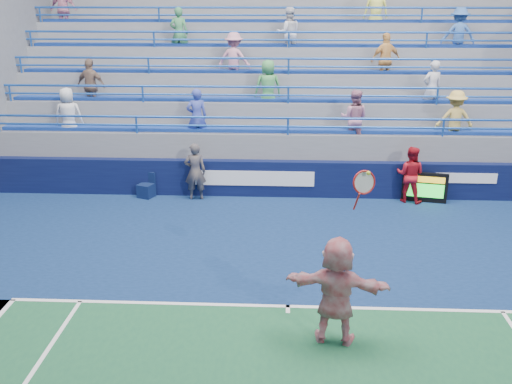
# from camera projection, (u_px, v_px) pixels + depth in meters

# --- Properties ---
(ground) EXTENTS (120.00, 120.00, 0.00)m
(ground) POSITION_uv_depth(u_px,v_px,m) (288.00, 307.00, 11.07)
(ground) COLOR #333538
(sponsor_wall) EXTENTS (18.00, 0.32, 1.10)m
(sponsor_wall) POSITION_uv_depth(u_px,v_px,m) (287.00, 179.00, 17.03)
(sponsor_wall) COLOR #090E34
(sponsor_wall) RESTS_ON ground
(bleacher_stand) EXTENTS (18.00, 5.60, 6.13)m
(bleacher_stand) POSITION_uv_depth(u_px,v_px,m) (287.00, 120.00, 20.27)
(bleacher_stand) COLOR slate
(bleacher_stand) RESTS_ON ground
(serve_speed_board) EXTENTS (1.29, 0.39, 0.89)m
(serve_speed_board) POSITION_uv_depth(u_px,v_px,m) (425.00, 187.00, 16.59)
(serve_speed_board) COLOR black
(serve_speed_board) RESTS_ON ground
(judge_chair) EXTENTS (0.55, 0.56, 0.75)m
(judge_chair) POSITION_uv_depth(u_px,v_px,m) (146.00, 190.00, 17.05)
(judge_chair) COLOR #0D1A3F
(judge_chair) RESTS_ON ground
(tennis_player) EXTENTS (1.88, 0.87, 3.13)m
(tennis_player) POSITION_uv_depth(u_px,v_px,m) (336.00, 291.00, 9.70)
(tennis_player) COLOR white
(tennis_player) RESTS_ON ground
(line_judge) EXTENTS (0.66, 0.47, 1.71)m
(line_judge) POSITION_uv_depth(u_px,v_px,m) (195.00, 172.00, 16.68)
(line_judge) COLOR #131A35
(line_judge) RESTS_ON ground
(ball_girl) EXTENTS (0.99, 0.89, 1.66)m
(ball_girl) POSITION_uv_depth(u_px,v_px,m) (410.00, 175.00, 16.48)
(ball_girl) COLOR #B21420
(ball_girl) RESTS_ON ground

